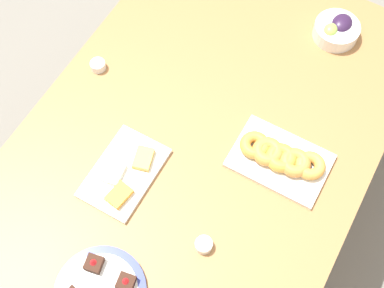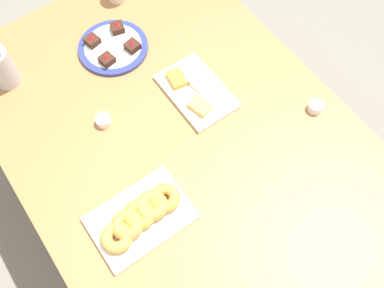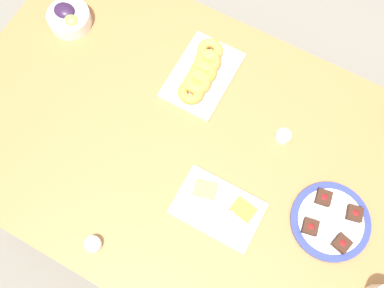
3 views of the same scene
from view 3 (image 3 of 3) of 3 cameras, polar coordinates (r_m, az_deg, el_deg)
ground_plane at (r=2.09m, az=0.00°, el=-6.92°), size 6.00×6.00×0.00m
dining_table at (r=1.45m, az=0.00°, el=-1.59°), size 1.60×1.00×0.74m
grape_bowl at (r=1.62m, az=-16.10°, el=15.90°), size 0.15×0.15×0.07m
cheese_platter at (r=1.31m, az=3.62°, el=-8.44°), size 0.26×0.17×0.03m
croissant_platter at (r=1.45m, az=1.37°, el=9.50°), size 0.19×0.29×0.05m
jam_cup_honey at (r=1.40m, az=12.06°, el=1.02°), size 0.05×0.05×0.03m
jam_cup_berry at (r=1.32m, az=-13.05°, el=-12.90°), size 0.05×0.05×0.03m
dessert_plate at (r=1.37m, az=18.00°, el=-9.75°), size 0.24×0.24×0.05m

